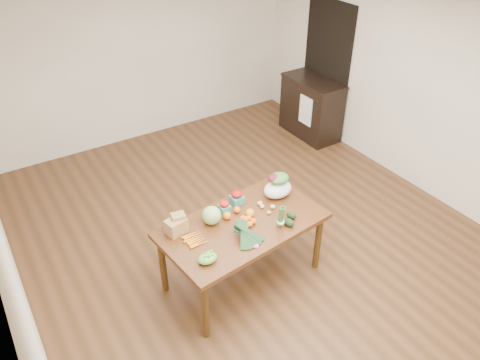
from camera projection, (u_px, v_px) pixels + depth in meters
floor at (249, 232)px, 5.66m from camera, size 6.00×6.00×0.00m
ceiling at (252, 0)px, 4.15m from camera, size 5.00×6.00×0.02m
room_walls at (250, 134)px, 4.91m from camera, size 5.02×6.02×2.70m
dining_table at (243, 251)px, 4.84m from camera, size 1.72×1.07×0.75m
doorway_dark at (326, 69)px, 7.30m from camera, size 0.02×1.00×2.10m
cabinet at (311, 108)px, 7.48m from camera, size 0.52×1.02×0.94m
dish_towel at (306, 111)px, 7.20m from camera, size 0.02×0.28×0.45m
paper_bag at (176, 225)px, 4.46m from camera, size 0.28×0.24×0.18m
cabbage at (212, 215)px, 4.58m from camera, size 0.19×0.19×0.19m
strawberry_basket_a at (224, 207)px, 4.76m from camera, size 0.12×0.12×0.10m
strawberry_basket_b at (237, 198)px, 4.88m from camera, size 0.14×0.14×0.11m
orange_a at (227, 216)px, 4.66m from camera, size 0.08×0.08×0.08m
orange_b at (237, 210)px, 4.75m from camera, size 0.07×0.07×0.07m
orange_c at (250, 213)px, 4.69m from camera, size 0.09×0.09×0.09m
mandarin_cluster at (246, 221)px, 4.58m from camera, size 0.20×0.20×0.10m
carrots at (196, 239)px, 4.41m from camera, size 0.24×0.24×0.03m
snap_pea_bag at (207, 258)px, 4.16m from camera, size 0.18×0.14×0.08m
kale_bunch at (249, 235)px, 4.36m from camera, size 0.36×0.43×0.16m
asparagus_bundle at (281, 217)px, 4.51m from camera, size 0.09×0.12×0.26m
potato_a at (262, 206)px, 4.82m from camera, size 0.05×0.04×0.04m
potato_b at (269, 213)px, 4.74m from camera, size 0.05×0.04×0.04m
potato_c at (272, 206)px, 4.82m from camera, size 0.05×0.04×0.04m
potato_d at (260, 203)px, 4.86m from camera, size 0.06×0.05×0.05m
potato_e at (273, 207)px, 4.81m from camera, size 0.05×0.05×0.04m
avocado_a at (289, 222)px, 4.57m from camera, size 0.11×0.13×0.08m
avocado_b at (291, 215)px, 4.67m from camera, size 0.10×0.13×0.07m
salad_bag at (278, 186)px, 4.94m from camera, size 0.34×0.27×0.25m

